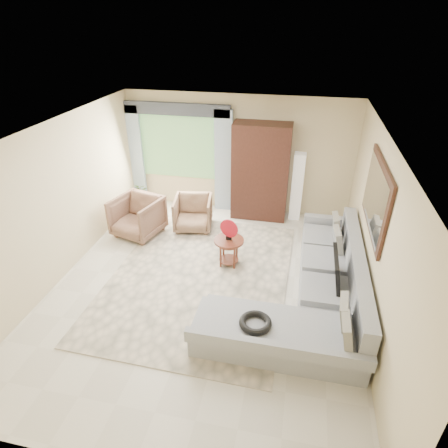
% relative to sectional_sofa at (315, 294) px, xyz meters
% --- Properties ---
extents(ground, '(6.00, 6.00, 0.00)m').
position_rel_sectional_sofa_xyz_m(ground, '(-1.78, 0.18, -0.28)').
color(ground, silver).
rests_on(ground, ground).
extents(area_rug, '(3.07, 4.06, 0.02)m').
position_rel_sectional_sofa_xyz_m(area_rug, '(-1.94, 0.41, -0.27)').
color(area_rug, beige).
rests_on(area_rug, ground).
extents(sectional_sofa, '(2.30, 3.46, 0.90)m').
position_rel_sectional_sofa_xyz_m(sectional_sofa, '(0.00, 0.00, 0.00)').
color(sectional_sofa, '#9DA0A5').
rests_on(sectional_sofa, ground).
extents(tv_screen, '(0.14, 0.74, 0.48)m').
position_rel_sectional_sofa_xyz_m(tv_screen, '(0.27, 0.12, 0.44)').
color(tv_screen, black).
rests_on(tv_screen, sectional_sofa).
extents(garden_hose, '(0.43, 0.43, 0.09)m').
position_rel_sectional_sofa_xyz_m(garden_hose, '(-0.78, -1.05, 0.26)').
color(garden_hose, black).
rests_on(garden_hose, sectional_sofa).
extents(coffee_table, '(0.54, 0.54, 0.54)m').
position_rel_sectional_sofa_xyz_m(coffee_table, '(-1.52, 0.88, -0.00)').
color(coffee_table, '#4F2415').
rests_on(coffee_table, ground).
extents(red_disc, '(0.33, 0.12, 0.34)m').
position_rel_sectional_sofa_xyz_m(red_disc, '(-1.52, 0.88, 0.48)').
color(red_disc, '#B2111F').
rests_on(red_disc, coffee_table).
extents(armchair_left, '(1.08, 1.10, 0.82)m').
position_rel_sectional_sofa_xyz_m(armchair_left, '(-3.56, 1.56, 0.13)').
color(armchair_left, '#865C49').
rests_on(armchair_left, ground).
extents(armchair_right, '(0.88, 0.90, 0.71)m').
position_rel_sectional_sofa_xyz_m(armchair_right, '(-2.52, 2.03, 0.07)').
color(armchair_right, '#8C6B4C').
rests_on(armchair_right, ground).
extents(potted_plant, '(0.50, 0.45, 0.51)m').
position_rel_sectional_sofa_xyz_m(potted_plant, '(-4.14, 2.98, -0.03)').
color(potted_plant, '#999999').
rests_on(potted_plant, ground).
extents(armoire, '(1.20, 0.55, 2.10)m').
position_rel_sectional_sofa_xyz_m(armoire, '(-1.23, 2.90, 0.77)').
color(armoire, '#331811').
rests_on(armoire, ground).
extents(floor_lamp, '(0.24, 0.24, 1.50)m').
position_rel_sectional_sofa_xyz_m(floor_lamp, '(-0.43, 2.96, 0.47)').
color(floor_lamp, silver).
rests_on(floor_lamp, ground).
extents(window, '(1.80, 0.04, 1.40)m').
position_rel_sectional_sofa_xyz_m(window, '(-3.13, 3.15, 1.12)').
color(window, '#669E59').
rests_on(window, wall_back).
extents(curtain_left, '(0.40, 0.08, 2.30)m').
position_rel_sectional_sofa_xyz_m(curtain_left, '(-4.18, 3.06, 0.87)').
color(curtain_left, '#9EB7CC').
rests_on(curtain_left, ground).
extents(curtain_right, '(0.40, 0.08, 2.30)m').
position_rel_sectional_sofa_xyz_m(curtain_right, '(-2.08, 3.06, 0.87)').
color(curtain_right, '#9EB7CC').
rests_on(curtain_right, ground).
extents(valance, '(2.40, 0.12, 0.26)m').
position_rel_sectional_sofa_xyz_m(valance, '(-3.13, 3.08, 1.97)').
color(valance, '#1E232D').
rests_on(valance, wall_back).
extents(wall_mirror, '(0.05, 1.70, 1.05)m').
position_rel_sectional_sofa_xyz_m(wall_mirror, '(0.68, 0.53, 1.47)').
color(wall_mirror, black).
rests_on(wall_mirror, wall_right).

